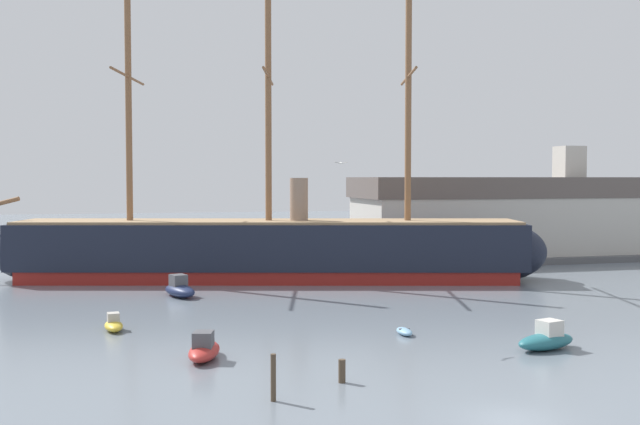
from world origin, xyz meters
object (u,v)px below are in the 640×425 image
(tall_ship, at_px, (269,249))
(dockside_warehouse_right, at_px, (536,218))
(dinghy_near_centre, at_px, (404,331))
(motorboat_alongside_bow, at_px, (180,289))
(dinghy_distant_centre, at_px, (273,260))
(motorboat_alongside_stern, at_px, (498,279))
(motorboat_mid_left, at_px, (114,325))
(mooring_piling_nearest, at_px, (342,371))
(motorboat_foreground_right, at_px, (546,339))
(mooring_piling_left_pair, at_px, (273,378))
(seagull_in_flight, at_px, (341,163))
(motorboat_foreground_left, at_px, (204,349))

(tall_ship, xyz_separation_m, dockside_warehouse_right, (38.45, 12.76, 2.04))
(dinghy_near_centre, bearing_deg, motorboat_alongside_bow, 124.85)
(motorboat_alongside_bow, height_order, dinghy_distant_centre, motorboat_alongside_bow)
(dinghy_distant_centre, bearing_deg, motorboat_alongside_stern, -51.55)
(tall_ship, distance_m, motorboat_mid_left, 26.90)
(mooring_piling_nearest, bearing_deg, tall_ship, 85.62)
(motorboat_alongside_stern, height_order, mooring_piling_nearest, motorboat_alongside_stern)
(motorboat_foreground_right, bearing_deg, motorboat_alongside_bow, 128.81)
(motorboat_alongside_stern, height_order, mooring_piling_left_pair, mooring_piling_left_pair)
(motorboat_alongside_bow, bearing_deg, dockside_warehouse_right, 23.79)
(tall_ship, xyz_separation_m, seagull_in_flight, (0.02, -27.69, 8.37))
(seagull_in_flight, bearing_deg, dinghy_near_centre, -9.88)
(dinghy_near_centre, height_order, dinghy_distant_centre, dinghy_distant_centre)
(dinghy_near_centre, bearing_deg, seagull_in_flight, 170.12)
(mooring_piling_nearest, relative_size, seagull_in_flight, 1.12)
(seagull_in_flight, bearing_deg, mooring_piling_left_pair, -118.05)
(motorboat_foreground_left, relative_size, dinghy_distant_centre, 1.94)
(motorboat_foreground_right, xyz_separation_m, seagull_in_flight, (-11.38, 6.87, 11.03))
(dinghy_distant_centre, bearing_deg, dinghy_near_centre, -88.82)
(motorboat_alongside_bow, distance_m, mooring_piling_left_pair, 32.52)
(motorboat_foreground_left, distance_m, motorboat_mid_left, 11.16)
(motorboat_mid_left, bearing_deg, motorboat_alongside_bow, 68.94)
(dinghy_near_centre, bearing_deg, mooring_piling_left_pair, -132.33)
(dinghy_distant_centre, height_order, mooring_piling_left_pair, mooring_piling_left_pair)
(motorboat_foreground_right, distance_m, motorboat_alongside_stern, 29.17)
(tall_ship, xyz_separation_m, motorboat_alongside_stern, (22.31, -7.51, -2.85))
(mooring_piling_left_pair, bearing_deg, dockside_warehouse_right, 49.71)
(mooring_piling_nearest, relative_size, dockside_warehouse_right, 0.02)
(motorboat_foreground_left, xyz_separation_m, dinghy_distant_centre, (12.89, 48.29, -0.35))
(dinghy_distant_centre, bearing_deg, motorboat_alongside_bow, -117.71)
(tall_ship, distance_m, mooring_piling_nearest, 38.79)
(motorboat_foreground_right, bearing_deg, dinghy_near_centre, 139.16)
(motorboat_foreground_left, bearing_deg, seagull_in_flight, 24.18)
(motorboat_foreground_left, xyz_separation_m, dinghy_near_centre, (13.81, 3.53, -0.36))
(dinghy_distant_centre, distance_m, mooring_piling_nearest, 55.27)
(motorboat_foreground_right, relative_size, seagull_in_flight, 4.30)
(tall_ship, xyz_separation_m, motorboat_foreground_right, (11.40, -34.56, -2.67))
(dinghy_near_centre, bearing_deg, motorboat_mid_left, 162.04)
(tall_ship, bearing_deg, seagull_in_flight, -89.97)
(motorboat_foreground_right, relative_size, dinghy_near_centre, 2.32)
(dinghy_near_centre, relative_size, dockside_warehouse_right, 0.04)
(motorboat_alongside_stern, bearing_deg, tall_ship, 161.39)
(dinghy_near_centre, xyz_separation_m, motorboat_mid_left, (-19.23, 6.23, 0.19))
(motorboat_foreground_left, height_order, seagull_in_flight, seagull_in_flight)
(mooring_piling_nearest, bearing_deg, motorboat_foreground_right, 15.67)
(tall_ship, xyz_separation_m, mooring_piling_left_pair, (-7.00, -40.85, -2.16))
(tall_ship, xyz_separation_m, motorboat_foreground_left, (-9.50, -31.96, -2.70))
(mooring_piling_left_pair, bearing_deg, motorboat_foreground_left, 105.73)
(tall_ship, bearing_deg, motorboat_alongside_bow, -138.74)
(motorboat_foreground_right, bearing_deg, motorboat_foreground_left, 172.91)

